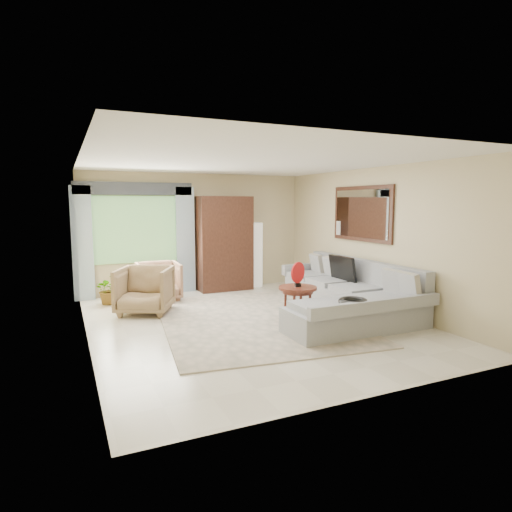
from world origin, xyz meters
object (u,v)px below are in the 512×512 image
potted_plant (109,289)px  floor_lamp (256,255)px  sectional_sofa (347,298)px  armchair_left (145,290)px  armoire (224,244)px  coffee_table (298,304)px  armchair_right (159,281)px  tv_screen (342,268)px

potted_plant → floor_lamp: size_ratio=0.39×
potted_plant → sectional_sofa: bearing=-33.8°
armchair_left → armoire: size_ratio=0.44×
potted_plant → floor_lamp: (3.33, 0.44, 0.46)m
coffee_table → potted_plant: bearing=133.9°
sectional_sofa → potted_plant: size_ratio=5.94×
armchair_right → armoire: 1.78m
armoire → armchair_left: bearing=-145.5°
armchair_left → potted_plant: size_ratio=1.58×
sectional_sofa → armoire: bearing=113.1°
armchair_left → armchair_right: size_ratio=1.08×
sectional_sofa → floor_lamp: size_ratio=2.31×
armchair_right → floor_lamp: 2.47m
armchair_right → sectional_sofa: bearing=-38.4°
armoire → armchair_right: bearing=-164.0°
tv_screen → armoire: size_ratio=0.35×
armchair_right → coffee_table: bearing=-55.2°
armchair_right → potted_plant: (-0.94, 0.07, -0.10)m
armchair_right → potted_plant: 0.95m
armchair_left → potted_plant: (-0.51, 1.01, -0.13)m
armchair_left → armoire: armoire is taller
sectional_sofa → armoire: size_ratio=1.65×
armoire → floor_lamp: 0.86m
potted_plant → coffee_table: bearing=-46.1°
coffee_table → tv_screen: bearing=27.9°
tv_screen → coffee_table: bearing=-152.1°
floor_lamp → tv_screen: bearing=-73.9°
armchair_left → armoire: (2.02, 1.39, 0.63)m
potted_plant → armchair_right: bearing=-4.4°
armoire → coffee_table: bearing=-88.2°
armchair_left → floor_lamp: 3.19m
coffee_table → floor_lamp: size_ratio=0.41×
tv_screen → potted_plant: 4.51m
sectional_sofa → armchair_left: 3.59m
coffee_table → floor_lamp: 3.28m
sectional_sofa → floor_lamp: 3.03m
armchair_left → armchair_right: (0.44, 0.94, -0.03)m
potted_plant → floor_lamp: bearing=7.5°
tv_screen → sectional_sofa: bearing=-116.9°
sectional_sofa → tv_screen: size_ratio=4.68×
potted_plant → armoire: bearing=8.6°
tv_screen → armchair_left: (-3.52, 0.98, -0.30)m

